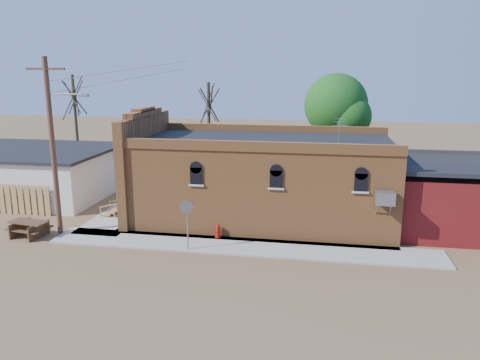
% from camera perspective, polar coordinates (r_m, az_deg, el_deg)
% --- Properties ---
extents(ground, '(120.00, 120.00, 0.00)m').
position_cam_1_polar(ground, '(22.31, -4.02, -8.75)').
color(ground, brown).
rests_on(ground, ground).
extents(sidewalk_south, '(19.00, 2.20, 0.08)m').
position_cam_1_polar(sidewalk_south, '(22.82, 0.22, -8.09)').
color(sidewalk_south, '#9E9991').
rests_on(sidewalk_south, ground).
extents(sidewalk_west, '(2.60, 10.00, 0.08)m').
position_cam_1_polar(sidewalk_west, '(29.62, -13.13, -3.37)').
color(sidewalk_west, '#9E9991').
rests_on(sidewalk_west, ground).
extents(brick_bar, '(16.40, 7.97, 6.30)m').
position_cam_1_polar(brick_bar, '(26.47, 2.21, 0.14)').
color(brick_bar, '#AC6834').
rests_on(brick_bar, ground).
extents(red_shed, '(5.40, 6.40, 4.30)m').
position_cam_1_polar(red_shed, '(27.04, 23.38, -0.83)').
color(red_shed, '#59140F').
rests_on(red_shed, ground).
extents(wood_fence, '(5.20, 0.10, 1.80)m').
position_cam_1_polar(wood_fence, '(30.72, -26.09, -2.14)').
color(wood_fence, '#A07648').
rests_on(wood_fence, ground).
extents(utility_pole, '(3.12, 0.26, 9.00)m').
position_cam_1_polar(utility_pole, '(25.28, -21.80, 4.18)').
color(utility_pole, '#482D1D').
rests_on(utility_pole, ground).
extents(tree_bare_near, '(2.80, 2.80, 7.65)m').
position_cam_1_polar(tree_bare_near, '(34.10, -3.85, 9.25)').
color(tree_bare_near, '#4F3F2D').
rests_on(tree_bare_near, ground).
extents(tree_bare_far, '(2.80, 2.80, 8.16)m').
position_cam_1_polar(tree_bare_far, '(39.08, -19.60, 9.62)').
color(tree_bare_far, '#4F3F2D').
rests_on(tree_bare_far, ground).
extents(tree_leafy, '(4.40, 4.40, 8.15)m').
position_cam_1_polar(tree_leafy, '(33.64, 11.61, 8.91)').
color(tree_leafy, '#4F3F2D').
rests_on(tree_leafy, ground).
extents(fire_hydrant, '(0.40, 0.39, 0.68)m').
position_cam_1_polar(fire_hydrant, '(23.77, -2.73, -6.25)').
color(fire_hydrant, '#A21109').
rests_on(fire_hydrant, sidewalk_south).
extents(stop_sign, '(0.63, 0.29, 2.42)m').
position_cam_1_polar(stop_sign, '(21.89, -6.46, -3.86)').
color(stop_sign, gray).
rests_on(stop_sign, sidewalk_south).
extents(trash_barrel, '(0.62, 0.62, 0.78)m').
position_cam_1_polar(trash_barrel, '(27.63, -12.62, -3.62)').
color(trash_barrel, navy).
rests_on(trash_barrel, sidewalk_west).
extents(picnic_table, '(2.14, 1.73, 0.81)m').
position_cam_1_polar(picnic_table, '(26.38, -24.31, -5.19)').
color(picnic_table, '#4C331E').
rests_on(picnic_table, ground).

